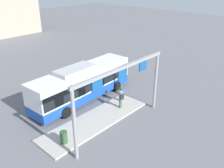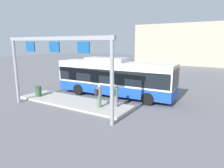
# 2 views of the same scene
# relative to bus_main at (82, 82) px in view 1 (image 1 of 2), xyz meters

# --- Properties ---
(ground_plane) EXTENTS (120.00, 120.00, 0.00)m
(ground_plane) POSITION_rel_bus_main_xyz_m (0.01, 0.00, -1.81)
(ground_plane) COLOR slate
(platform_curb) EXTENTS (10.00, 2.80, 0.16)m
(platform_curb) POSITION_rel_bus_main_xyz_m (-1.76, -3.57, -1.73)
(platform_curb) COLOR #B2ADA3
(platform_curb) RESTS_ON ground
(bus_main) EXTENTS (10.84, 3.08, 3.46)m
(bus_main) POSITION_rel_bus_main_xyz_m (0.00, 0.00, 0.00)
(bus_main) COLOR #1947AD
(bus_main) RESTS_ON ground
(person_boarding) EXTENTS (0.49, 0.60, 1.67)m
(person_boarding) POSITION_rel_bus_main_xyz_m (1.96, -3.10, -0.76)
(person_boarding) COLOR slate
(person_boarding) RESTS_ON platform_curb
(person_waiting_near) EXTENTS (0.49, 0.60, 1.67)m
(person_waiting_near) POSITION_rel_bus_main_xyz_m (1.00, -3.85, -0.76)
(person_waiting_near) COLOR #476B4C
(person_waiting_near) RESTS_ON platform_curb
(platform_sign_gantry) EXTENTS (9.31, 0.24, 5.20)m
(platform_sign_gantry) POSITION_rel_bus_main_xyz_m (-1.19, -5.77, 1.94)
(platform_sign_gantry) COLOR gray
(platform_sign_gantry) RESTS_ON ground
(trash_bin) EXTENTS (0.52, 0.52, 0.90)m
(trash_bin) POSITION_rel_bus_main_xyz_m (-5.34, -4.05, -1.20)
(trash_bin) COLOR #2D5133
(trash_bin) RESTS_ON platform_curb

